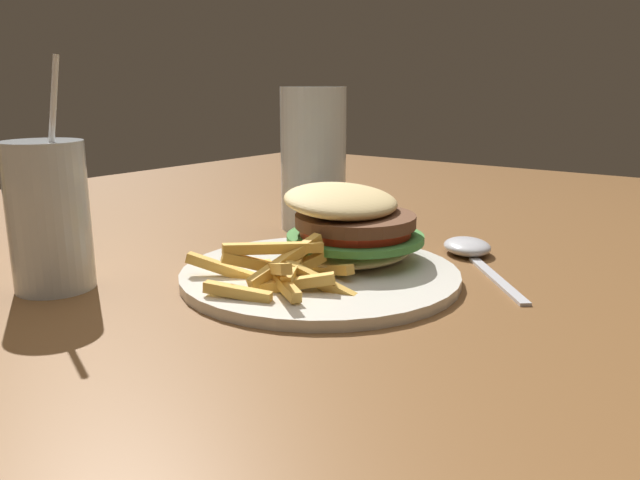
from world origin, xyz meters
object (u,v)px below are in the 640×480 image
object	(u,v)px
beer_glass	(313,161)
juice_glass	(49,219)
meal_plate_near	(336,245)
spoon	(469,249)

from	to	relation	value
beer_glass	juice_glass	world-z (taller)	juice_glass
juice_glass	meal_plate_near	bearing A→B (deg)	-43.09
beer_glass	spoon	world-z (taller)	beer_glass
juice_glass	beer_glass	bearing A→B (deg)	-6.37
beer_glass	spoon	bearing A→B (deg)	-91.90
meal_plate_near	juice_glass	bearing A→B (deg)	136.91
beer_glass	spoon	distance (m)	0.23
beer_glass	juice_glass	distance (m)	0.34
meal_plate_near	spoon	bearing A→B (deg)	-29.13
meal_plate_near	juice_glass	distance (m)	0.26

